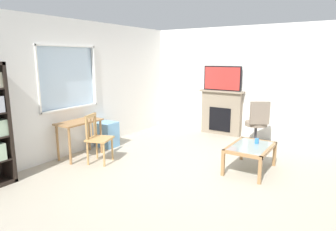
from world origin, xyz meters
TOP-DOWN VIEW (x-y plane):
  - ground at (0.00, 0.00)m, footprint 6.58×6.07m
  - wall_back_with_window at (0.03, 2.54)m, footprint 5.58×0.15m
  - wall_right at (2.85, 0.00)m, footprint 0.12×5.27m
  - desk_under_window at (-0.41, 2.19)m, footprint 0.86×0.44m
  - wooden_chair at (-0.44, 1.67)m, footprint 0.52×0.51m
  - plastic_drawer_unit at (0.37, 2.24)m, footprint 0.35×0.40m
  - fireplace at (2.70, 0.58)m, footprint 0.26×1.11m
  - tv at (2.68, 0.58)m, footprint 0.06×0.95m
  - office_chair at (2.17, -0.47)m, footprint 0.61×0.57m
  - coffee_table at (0.68, -0.79)m, footprint 0.97×0.65m
  - sippy_cup at (0.87, -0.84)m, footprint 0.07×0.07m

SIDE VIEW (x-z plane):
  - ground at x=0.00m, z-range -0.02..0.00m
  - plastic_drawer_unit at x=0.37m, z-range 0.00..0.54m
  - coffee_table at x=0.68m, z-range 0.16..0.60m
  - wooden_chair at x=-0.44m, z-range 0.01..0.91m
  - sippy_cup at x=0.87m, z-range 0.44..0.53m
  - office_chair at x=2.17m, z-range 0.05..1.05m
  - fireplace at x=2.70m, z-range 0.00..1.11m
  - desk_under_window at x=-0.41m, z-range 0.23..0.94m
  - wall_back_with_window at x=0.03m, z-range -0.02..2.61m
  - wall_right at x=2.85m, z-range 0.00..2.63m
  - tv at x=2.68m, z-range 1.11..1.70m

